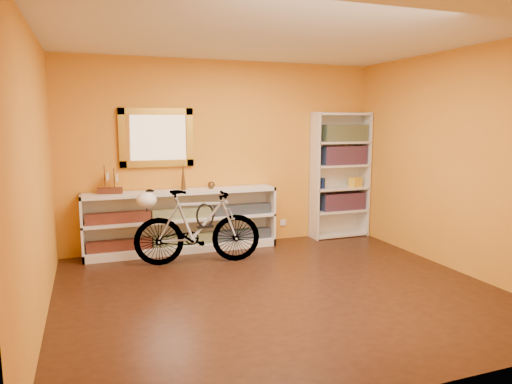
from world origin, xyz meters
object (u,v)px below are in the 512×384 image
object	(u,v)px
console_unit	(183,221)
bookcase	(340,175)
helmet	(146,200)
bicycle	(198,227)

from	to	relation	value
console_unit	bookcase	world-z (taller)	bookcase
console_unit	bookcase	distance (m)	2.49
console_unit	helmet	xyz separation A→B (m)	(-0.53, -0.51, 0.40)
bicycle	helmet	distance (m)	0.71
console_unit	helmet	bearing A→B (deg)	-136.36
helmet	bookcase	bearing A→B (deg)	10.14
bookcase	bicycle	size ratio (longest dim) A/B	1.19
bicycle	helmet	xyz separation A→B (m)	(-0.60, 0.09, 0.36)
console_unit	bicycle	xyz separation A→B (m)	(0.07, -0.60, 0.04)
bookcase	bicycle	bearing A→B (deg)	-165.21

